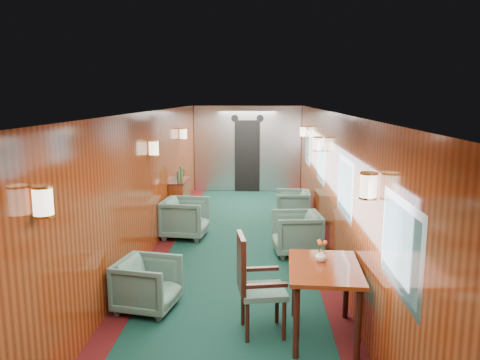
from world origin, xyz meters
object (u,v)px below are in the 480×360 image
Objects in this scene: armchair_left_far at (185,218)px; armchair_right_near at (297,233)px; side_chair at (253,280)px; armchair_right_far at (293,206)px; dining_table at (324,278)px; credenza at (180,200)px; armchair_left_near at (148,284)px.

armchair_right_near is at bearing -107.08° from armchair_left_far.
armchair_right_far is at bearing 71.93° from side_chair.
armchair_right_far is (-0.01, 4.95, -0.36)m from dining_table.
side_chair is at bearing -70.98° from credenza.
credenza reaches higher than armchair_right_near.
credenza is 2.41m from armchair_right_far.
dining_table reaches higher than armchair_right_near.
credenza is at bearing 15.39° from armchair_left_near.
dining_table is 5.38m from credenza.
credenza reaches higher than dining_table.
credenza is at bearing 99.86° from side_chair.
credenza is (-1.64, 4.75, -0.16)m from side_chair.
credenza is at bearing 20.58° from armchair_left_far.
armchair_left_near is 4.84m from armchair_right_far.
armchair_left_near is at bearing -48.32° from armchair_right_near.
armchair_left_far is at bearing 11.47° from armchair_left_near.
armchair_left_far is (0.29, -1.13, -0.09)m from credenza.
credenza is 1.44× the size of armchair_left_far.
armchair_right_far is (2.09, 4.36, 0.00)m from armchair_left_near.
armchair_left_far reaches higher than armchair_left_near.
armchair_right_far is at bearing -14.48° from armchair_left_near.
dining_table is 0.99× the size of side_chair.
dining_table reaches higher than armchair_left_near.
armchair_left_far is 1.04× the size of armchair_right_near.
armchair_right_near reaches higher than armchair_right_far.
armchair_right_near is at bearing -40.66° from credenza.
armchair_right_near is (2.04, -0.87, -0.01)m from armchair_left_far.
armchair_left_near is (0.31, -4.21, -0.14)m from credenza.
armchair_right_near is (2.02, 2.21, 0.03)m from armchair_left_near.
credenza is (-2.41, 4.80, -0.23)m from dining_table.
armchair_left_near is 2.99m from armchair_right_near.
dining_table is 4.24m from armchair_left_far.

